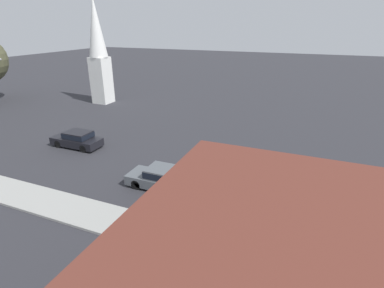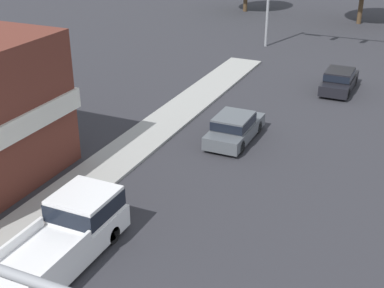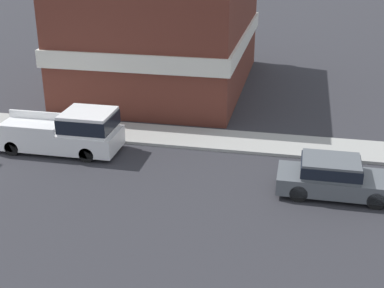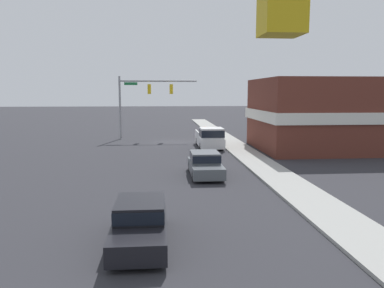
{
  "view_description": "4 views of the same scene",
  "coord_description": "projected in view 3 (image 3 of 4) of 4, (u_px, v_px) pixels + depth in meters",
  "views": [
    {
      "loc": [
        -16.48,
        7.68,
        9.98
      ],
      "look_at": [
        -0.68,
        14.22,
        3.07
      ],
      "focal_mm": 28.0,
      "sensor_mm": 36.0,
      "label": 1
    },
    {
      "loc": [
        6.91,
        -7.48,
        11.37
      ],
      "look_at": [
        -1.22,
        10.32,
        2.26
      ],
      "focal_mm": 50.0,
      "sensor_mm": 36.0,
      "label": 2
    },
    {
      "loc": [
        17.04,
        14.49,
        9.55
      ],
      "look_at": [
        0.66,
        11.06,
        2.5
      ],
      "focal_mm": 50.0,
      "sensor_mm": 36.0,
      "label": 3
    },
    {
      "loc": [
        1.21,
        38.15,
        5.01
      ],
      "look_at": [
        -0.84,
        13.85,
        1.65
      ],
      "focal_mm": 35.0,
      "sensor_mm": 36.0,
      "label": 4
    }
  ],
  "objects": [
    {
      "name": "sidewalk_curb",
      "position": [
        3.0,
        123.0,
        26.92
      ],
      "size": [
        2.4,
        60.0,
        0.14
      ],
      "color": "#9E9E99",
      "rests_on": "ground"
    },
    {
      "name": "car_lead",
      "position": [
        334.0,
        176.0,
        19.81
      ],
      "size": [
        1.82,
        4.37,
        1.43
      ],
      "color": "black",
      "rests_on": "ground"
    },
    {
      "name": "pickup_truck_parked",
      "position": [
        69.0,
        131.0,
        23.49
      ],
      "size": [
        2.09,
        5.58,
        1.92
      ],
      "color": "black",
      "rests_on": "ground"
    },
    {
      "name": "corner_brick_building",
      "position": [
        166.0,
        35.0,
        32.31
      ],
      "size": [
        14.09,
        9.89,
        6.2
      ],
      "color": "brown",
      "rests_on": "ground"
    }
  ]
}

